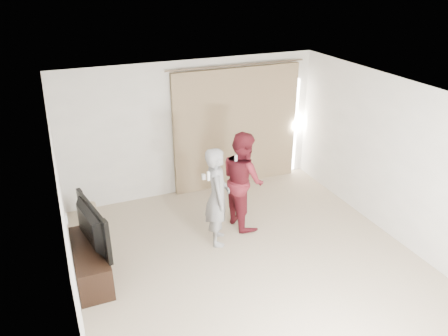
{
  "coord_description": "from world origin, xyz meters",
  "views": [
    {
      "loc": [
        -2.45,
        -4.76,
        4.12
      ],
      "look_at": [
        0.01,
        1.2,
        1.12
      ],
      "focal_mm": 35.0,
      "sensor_mm": 36.0,
      "label": 1
    }
  ],
  "objects": [
    {
      "name": "wall_left",
      "position": [
        -2.5,
        -0.0,
        1.3
      ],
      "size": [
        0.04,
        5.5,
        2.6
      ],
      "color": "beige",
      "rests_on": "ground"
    },
    {
      "name": "person_woman",
      "position": [
        0.36,
        1.2,
        0.85
      ],
      "size": [
        0.7,
        0.87,
        1.7
      ],
      "color": "maroon",
      "rests_on": "ground"
    },
    {
      "name": "ceiling",
      "position": [
        0.0,
        0.0,
        2.6
      ],
      "size": [
        5.0,
        5.5,
        0.01
      ],
      "primitive_type": "cube",
      "color": "white",
      "rests_on": "wall_back"
    },
    {
      "name": "tv",
      "position": [
        -2.27,
        0.71,
        0.83
      ],
      "size": [
        0.38,
        1.16,
        0.66
      ],
      "primitive_type": "imported",
      "rotation": [
        0.0,
        0.0,
        1.78
      ],
      "color": "black",
      "rests_on": "tv_console"
    },
    {
      "name": "person_man",
      "position": [
        -0.24,
        0.85,
        0.82
      ],
      "size": [
        0.56,
        0.69,
        1.64
      ],
      "color": "gray",
      "rests_on": "ground"
    },
    {
      "name": "curtain",
      "position": [
        0.91,
        2.68,
        1.2
      ],
      "size": [
        2.8,
        0.11,
        2.46
      ],
      "color": "#937A5A",
      "rests_on": "ground"
    },
    {
      "name": "tv_console",
      "position": [
        -2.27,
        0.71,
        0.25
      ],
      "size": [
        0.45,
        1.3,
        0.5
      ],
      "primitive_type": "cube",
      "color": "black",
      "rests_on": "ground"
    },
    {
      "name": "floor",
      "position": [
        0.0,
        0.0,
        0.0
      ],
      "size": [
        5.5,
        5.5,
        0.0
      ],
      "primitive_type": "plane",
      "color": "tan",
      "rests_on": "ground"
    },
    {
      "name": "wall_back",
      "position": [
        0.0,
        2.75,
        1.3
      ],
      "size": [
        5.0,
        0.04,
        2.6
      ],
      "primitive_type": "cube",
      "color": "beige",
      "rests_on": "ground"
    },
    {
      "name": "scratching_post",
      "position": [
        -2.1,
        2.0,
        0.2
      ],
      "size": [
        0.37,
        0.37,
        0.49
      ],
      "color": "tan",
      "rests_on": "ground"
    }
  ]
}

